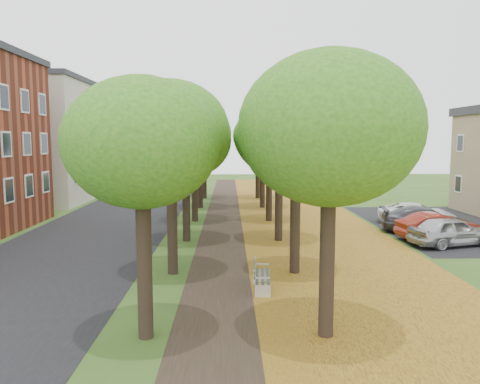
{
  "coord_description": "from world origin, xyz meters",
  "views": [
    {
      "loc": [
        0.02,
        -11.99,
        5.22
      ],
      "look_at": [
        0.59,
        12.48,
        2.5
      ],
      "focal_mm": 35.0,
      "sensor_mm": 36.0,
      "label": 1
    }
  ],
  "objects": [
    {
      "name": "parking_lot",
      "position": [
        13.5,
        16.0,
        0.0
      ],
      "size": [
        9.0,
        16.0,
        0.01
      ],
      "primitive_type": "cube",
      "color": "black",
      "rests_on": "ground"
    },
    {
      "name": "car_white",
      "position": [
        11.79,
        16.72,
        0.65
      ],
      "size": [
        5.1,
        3.32,
        1.3
      ],
      "primitive_type": "imported",
      "rotation": [
        0.0,
        0.0,
        1.3
      ],
      "color": "silver",
      "rests_on": "ground"
    },
    {
      "name": "footpath",
      "position": [
        0.0,
        15.0,
        0.0
      ],
      "size": [
        3.2,
        70.0,
        0.01
      ],
      "primitive_type": "cube",
      "color": "black",
      "rests_on": "ground"
    },
    {
      "name": "bench",
      "position": [
        1.12,
        3.95,
        0.47
      ],
      "size": [
        0.68,
        1.94,
        0.9
      ],
      "rotation": [
        0.0,
        0.0,
        1.51
      ],
      "color": "#273128",
      "rests_on": "ground"
    },
    {
      "name": "street_asphalt",
      "position": [
        -7.5,
        15.0,
        0.0
      ],
      "size": [
        8.0,
        70.0,
        0.01
      ],
      "primitive_type": "cube",
      "color": "black",
      "rests_on": "ground"
    },
    {
      "name": "tree_row_east",
      "position": [
        2.6,
        15.0,
        5.21
      ],
      "size": [
        4.37,
        34.37,
        7.09
      ],
      "color": "black",
      "rests_on": "ground"
    },
    {
      "name": "car_grey",
      "position": [
        11.17,
        13.91,
        0.72
      ],
      "size": [
        5.23,
        2.86,
        1.44
      ],
      "primitive_type": "imported",
      "rotation": [
        0.0,
        0.0,
        1.39
      ],
      "color": "#35353B",
      "rests_on": "ground"
    },
    {
      "name": "tree_row_west",
      "position": [
        -2.2,
        15.0,
        5.21
      ],
      "size": [
        4.37,
        34.37,
        7.09
      ],
      "color": "black",
      "rests_on": "ground"
    },
    {
      "name": "ground",
      "position": [
        0.0,
        0.0,
        0.0
      ],
      "size": [
        120.0,
        120.0,
        0.0
      ],
      "primitive_type": "plane",
      "color": "#2D4C19",
      "rests_on": "ground"
    },
    {
      "name": "building_cream",
      "position": [
        -17.0,
        33.0,
        5.21
      ],
      "size": [
        10.3,
        20.3,
        10.4
      ],
      "color": "beige",
      "rests_on": "ground"
    },
    {
      "name": "car_silver",
      "position": [
        11.0,
        10.54,
        0.73
      ],
      "size": [
        4.61,
        2.86,
        1.46
      ],
      "primitive_type": "imported",
      "rotation": [
        0.0,
        0.0,
        1.85
      ],
      "color": "#B4B3B8",
      "rests_on": "ground"
    },
    {
      "name": "leaf_verge",
      "position": [
        5.0,
        15.0,
        0.01
      ],
      "size": [
        7.5,
        70.0,
        0.01
      ],
      "primitive_type": "cube",
      "color": "#B08920",
      "rests_on": "ground"
    },
    {
      "name": "car_red",
      "position": [
        11.0,
        11.83,
        0.71
      ],
      "size": [
        4.48,
        2.02,
        1.43
      ],
      "primitive_type": "imported",
      "rotation": [
        0.0,
        0.0,
        1.69
      ],
      "color": "maroon",
      "rests_on": "ground"
    }
  ]
}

